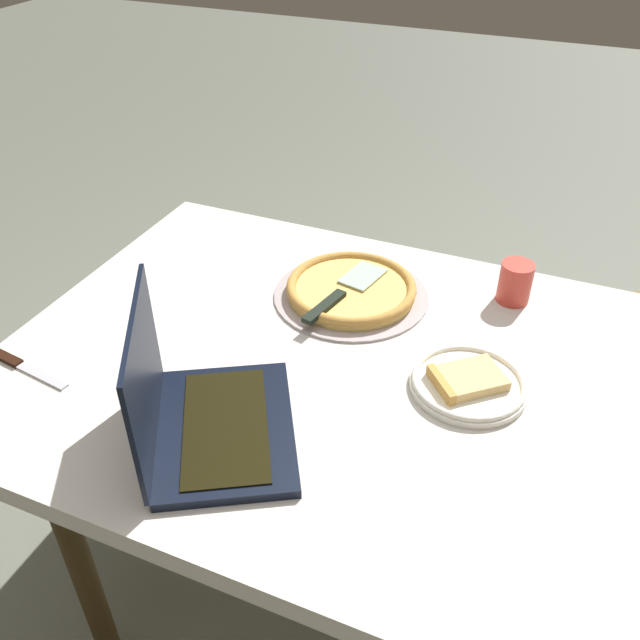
% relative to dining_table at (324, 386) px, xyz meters
% --- Properties ---
extents(ground_plane, '(12.00, 12.00, 0.00)m').
position_rel_dining_table_xyz_m(ground_plane, '(0.00, 0.00, -0.68)').
color(ground_plane, '#64695C').
extents(dining_table, '(1.26, 0.99, 0.75)m').
position_rel_dining_table_xyz_m(dining_table, '(0.00, 0.00, 0.00)').
color(dining_table, beige).
rests_on(dining_table, ground_plane).
extents(laptop, '(0.36, 0.39, 0.26)m').
position_rel_dining_table_xyz_m(laptop, '(-0.12, -0.27, 0.12)').
color(laptop, black).
rests_on(laptop, dining_table).
extents(pizza_plate, '(0.22, 0.22, 0.04)m').
position_rel_dining_table_xyz_m(pizza_plate, '(0.28, 0.03, 0.08)').
color(pizza_plate, silver).
rests_on(pizza_plate, dining_table).
extents(pizza_tray, '(0.35, 0.35, 0.04)m').
position_rel_dining_table_xyz_m(pizza_tray, '(-0.03, 0.23, 0.09)').
color(pizza_tray, '#A5999C').
rests_on(pizza_tray, dining_table).
extents(table_knife, '(0.22, 0.05, 0.01)m').
position_rel_dining_table_xyz_m(table_knife, '(-0.54, -0.25, 0.07)').
color(table_knife, '#B4B3BD').
rests_on(table_knife, dining_table).
extents(drink_cup, '(0.07, 0.07, 0.09)m').
position_rel_dining_table_xyz_m(drink_cup, '(0.31, 0.36, 0.12)').
color(drink_cup, red).
rests_on(drink_cup, dining_table).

